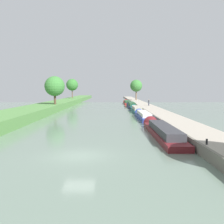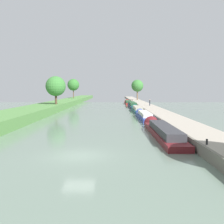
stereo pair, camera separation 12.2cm
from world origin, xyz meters
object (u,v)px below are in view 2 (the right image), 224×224
narrowboat_maroon (162,130)px  narrowboat_blue (144,115)px  mooring_bollard_far (132,100)px  narrowboat_red (128,102)px  mooring_bollard_near (207,142)px  narrowboat_navy (132,105)px  narrowboat_teal (137,109)px  person_walking (150,102)px

narrowboat_maroon → narrowboat_blue: narrowboat_maroon is taller
narrowboat_blue → mooring_bollard_far: bearing=87.9°
narrowboat_red → mooring_bollard_near: bearing=-88.3°
narrowboat_navy → mooring_bollard_far: narrowboat_navy is taller
narrowboat_red → narrowboat_navy: bearing=-89.1°
narrowboat_teal → mooring_bollard_far: bearing=87.3°
narrowboat_teal → narrowboat_navy: size_ratio=0.89×
person_walking → narrowboat_red: bearing=101.0°
narrowboat_maroon → narrowboat_teal: (0.12, 30.48, -0.02)m
narrowboat_teal → person_walking: 8.52m
narrowboat_blue → narrowboat_red: size_ratio=0.94×
narrowboat_navy → person_walking: 7.92m
narrowboat_navy → mooring_bollard_far: 22.57m
narrowboat_blue → mooring_bollard_near: bearing=-85.8°
narrowboat_maroon → narrowboat_teal: size_ratio=1.24×
narrowboat_navy → person_walking: person_walking is taller
mooring_bollard_near → narrowboat_blue: bearing=94.2°
narrowboat_blue → mooring_bollard_near: mooring_bollard_near is taller
narrowboat_red → person_walking: size_ratio=8.85×
narrowboat_teal → narrowboat_maroon: bearing=-90.2°
narrowboat_maroon → mooring_bollard_far: bearing=88.4°
narrowboat_red → mooring_bollard_far: bearing=70.8°
narrowboat_blue → narrowboat_teal: 14.14m
narrowboat_navy → mooring_bollard_near: narrowboat_navy is taller
narrowboat_maroon → narrowboat_navy: (0.03, 44.43, 0.08)m
narrowboat_red → narrowboat_maroon: bearing=-89.8°
narrowboat_maroon → mooring_bollard_far: (1.83, 66.92, 0.59)m
mooring_bollard_near → mooring_bollard_far: same height
narrowboat_maroon → narrowboat_red: 60.96m
narrowboat_teal → mooring_bollard_far: mooring_bollard_far is taller
narrowboat_maroon → narrowboat_red: (-0.25, 60.96, -0.02)m
narrowboat_navy → narrowboat_red: bearing=90.9°
narrowboat_red → mooring_bollard_far: size_ratio=32.63×
mooring_bollard_near → mooring_bollard_far: bearing=90.0°
person_walking → narrowboat_teal: bearing=-119.3°
person_walking → mooring_bollard_far: (-2.41, 29.09, -0.65)m
narrowboat_maroon → mooring_bollard_far: 66.95m
narrowboat_maroon → narrowboat_navy: 44.43m
narrowboat_red → person_walking: 23.59m
narrowboat_navy → mooring_bollard_near: bearing=-88.1°
narrowboat_teal → narrowboat_blue: bearing=-90.6°
narrowboat_teal → mooring_bollard_near: 39.35m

